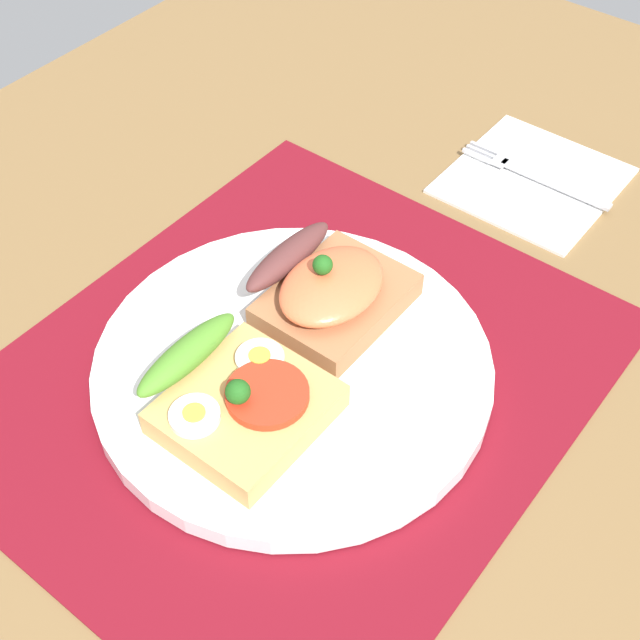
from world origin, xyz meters
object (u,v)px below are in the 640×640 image
at_px(sandwich_egg_tomato, 238,399).
at_px(fork, 531,174).
at_px(napkin, 533,179).
at_px(sandwich_salmon, 329,290).
at_px(plate, 293,368).

xyz_separation_m(sandwich_egg_tomato, fork, (0.35, -0.02, -0.02)).
relative_size(sandwich_egg_tomato, napkin, 0.75).
relative_size(sandwich_salmon, fork, 0.76).
distance_m(plate, sandwich_egg_tomato, 0.06).
relative_size(sandwich_salmon, napkin, 0.74).
distance_m(plate, napkin, 0.29).
relative_size(sandwich_egg_tomato, fork, 0.76).
distance_m(plate, sandwich_salmon, 0.06).
height_order(sandwich_salmon, fork, sandwich_salmon).
bearing_deg(fork, plate, 175.56).
bearing_deg(plate, napkin, -4.98).
relative_size(plate, sandwich_salmon, 2.63).
bearing_deg(fork, sandwich_egg_tomato, 176.38).
height_order(plate, napkin, plate).
height_order(plate, sandwich_egg_tomato, sandwich_egg_tomato).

